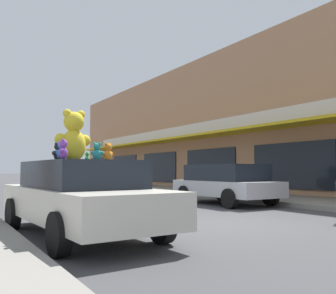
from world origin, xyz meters
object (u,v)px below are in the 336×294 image
at_px(teddy_bear_black, 58,152).
at_px(teddy_bear_teal, 97,152).
at_px(teddy_bear_purple, 63,150).
at_px(plush_art_car, 80,196).
at_px(teddy_bear_giant, 74,137).
at_px(teddy_bear_pink, 59,153).
at_px(teddy_bear_blue, 61,151).
at_px(parked_car_far_center, 225,182).
at_px(teddy_bear_green, 87,157).
at_px(teddy_bear_orange, 108,152).

distance_m(teddy_bear_black, teddy_bear_teal, 0.74).
distance_m(teddy_bear_teal, teddy_bear_purple, 0.76).
xyz_separation_m(plush_art_car, teddy_bear_giant, (-0.03, 0.35, 1.12)).
bearing_deg(teddy_bear_pink, teddy_bear_blue, 99.33).
height_order(teddy_bear_teal, parked_car_far_center, teddy_bear_teal).
height_order(teddy_bear_purple, parked_car_far_center, teddy_bear_purple).
height_order(teddy_bear_black, teddy_bear_pink, teddy_bear_pink).
bearing_deg(teddy_bear_green, parked_car_far_center, 146.06).
bearing_deg(teddy_bear_giant, teddy_bear_green, -138.85).
bearing_deg(teddy_bear_green, teddy_bear_black, -10.26).
bearing_deg(parked_car_far_center, teddy_bear_purple, -147.68).
relative_size(teddy_bear_black, teddy_bear_purple, 1.00).
bearing_deg(teddy_bear_blue, teddy_bear_purple, 135.39).
distance_m(teddy_bear_green, parked_car_far_center, 6.57).
bearing_deg(plush_art_car, teddy_bear_blue, -129.13).
bearing_deg(teddy_bear_blue, teddy_bear_giant, -66.00).
distance_m(teddy_bear_giant, teddy_bear_black, 0.68).
xyz_separation_m(teddy_bear_pink, parked_car_far_center, (6.68, 3.06, -0.77)).
bearing_deg(plush_art_car, teddy_bear_pink, 119.34).
relative_size(teddy_bear_blue, teddy_bear_purple, 0.91).
bearing_deg(teddy_bear_giant, teddy_bear_orange, 145.73).
xyz_separation_m(teddy_bear_green, parked_car_far_center, (5.97, 2.63, -0.70)).
xyz_separation_m(teddy_bear_orange, teddy_bear_green, (-0.13, 0.82, -0.07)).
bearing_deg(teddy_bear_black, teddy_bear_purple, 47.45).
relative_size(teddy_bear_giant, teddy_bear_purple, 3.11).
bearing_deg(teddy_bear_purple, teddy_bear_green, 177.29).
bearing_deg(teddy_bear_blue, parked_car_far_center, -98.80).
relative_size(teddy_bear_giant, teddy_bear_pink, 2.83).
bearing_deg(teddy_bear_teal, teddy_bear_blue, 53.89).
distance_m(teddy_bear_black, teddy_bear_orange, 1.02).
relative_size(teddy_bear_black, teddy_bear_blue, 1.10).
distance_m(teddy_bear_giant, teddy_bear_pink, 0.41).
distance_m(plush_art_car, teddy_bear_giant, 1.17).
relative_size(teddy_bear_black, parked_car_far_center, 0.08).
relative_size(plush_art_car, teddy_bear_black, 14.87).
relative_size(teddy_bear_green, parked_car_far_center, 0.05).
distance_m(teddy_bear_orange, teddy_bear_green, 0.84).
bearing_deg(parked_car_far_center, teddy_bear_pink, -155.40).
height_order(teddy_bear_orange, teddy_bear_purple, teddy_bear_orange).
bearing_deg(teddy_bear_black, parked_car_far_center, 174.23).
height_order(teddy_bear_orange, teddy_bear_blue, teddy_bear_orange).
height_order(teddy_bear_orange, teddy_bear_pink, teddy_bear_orange).
xyz_separation_m(teddy_bear_giant, teddy_bear_pink, (-0.25, 0.10, -0.31)).
bearing_deg(teddy_bear_black, teddy_bear_orange, 154.03).
bearing_deg(teddy_bear_giant, teddy_bear_black, 38.59).
bearing_deg(teddy_bear_orange, teddy_bear_black, -12.67).
relative_size(plush_art_car, teddy_bear_teal, 15.14).
bearing_deg(teddy_bear_green, teddy_bear_giant, -9.07).
bearing_deg(teddy_bear_blue, teddy_bear_teal, -114.92).
height_order(plush_art_car, teddy_bear_pink, teddy_bear_pink).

